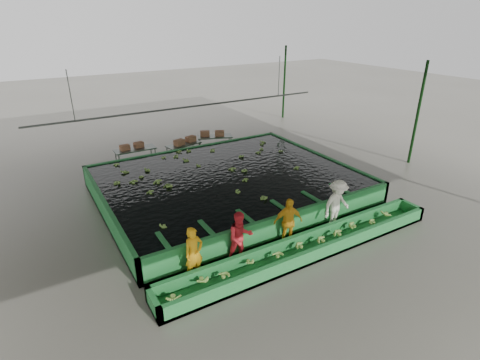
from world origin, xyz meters
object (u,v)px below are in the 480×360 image
worker_d (337,204)px  packing_table_right (215,143)px  flotation_tank (228,184)px  packing_table_mid (184,151)px  worker_a (194,253)px  worker_c (288,222)px  worker_b (240,237)px  packing_table_left (136,157)px  sorting_trough (307,248)px  box_stack_mid (185,143)px  box_stack_left (132,149)px  box_stack_right (212,136)px

worker_d → packing_table_right: worker_d is taller
flotation_tank → packing_table_mid: size_ratio=5.54×
worker_a → flotation_tank: bearing=41.8°
worker_a → worker_c: bearing=-9.4°
worker_b → packing_table_right: (3.97, 9.42, -0.40)m
worker_b → packing_table_left: bearing=101.1°
worker_a → packing_table_mid: 9.76m
sorting_trough → worker_a: 3.59m
flotation_tank → worker_a: 5.52m
worker_a → box_stack_mid: worker_a is taller
sorting_trough → packing_table_left: bearing=103.0°
packing_table_mid → worker_c: bearing=-91.5°
worker_d → packing_table_right: (0.10, 9.42, -0.47)m
box_stack_mid → sorting_trough: bearing=-91.0°
packing_table_right → box_stack_left: box_stack_left is taller
flotation_tank → worker_a: worker_a is taller
sorting_trough → worker_b: size_ratio=6.06×
worker_c → packing_table_left: size_ratio=0.84×
worker_d → box_stack_left: worker_d is taller
flotation_tank → worker_c: (-0.17, -4.30, 0.37)m
sorting_trough → box_stack_left: bearing=103.5°
box_stack_right → box_stack_left: bearing=-180.0°
sorting_trough → worker_d: bearing=22.5°
flotation_tank → packing_table_left: (-2.36, 5.10, -0.00)m
sorting_trough → box_stack_mid: box_stack_mid is taller
sorting_trough → box_stack_right: 10.49m
worker_a → worker_c: 3.28m
worker_c → box_stack_mid: bearing=103.8°
box_stack_right → flotation_tank: bearing=-110.2°
worker_a → box_stack_left: 9.54m
worker_c → packing_table_mid: 9.11m
packing_table_right → box_stack_left: 4.53m
worker_a → worker_b: size_ratio=0.96×
flotation_tank → worker_c: bearing=-92.3°
worker_d → packing_table_mid: (-1.87, 9.10, -0.49)m
worker_a → worker_d: 5.38m
box_stack_left → box_stack_mid: bearing=-7.3°
box_stack_right → packing_table_mid: bearing=-168.0°
packing_table_left → worker_c: bearing=-76.9°
worker_a → worker_d: bearing=-9.4°
packing_table_right → flotation_tank: bearing=-111.6°
worker_d → packing_table_mid: size_ratio=1.00×
worker_c → packing_table_mid: size_ratio=0.91×
worker_c → box_stack_mid: 9.15m
box_stack_left → sorting_trough: bearing=-76.5°
flotation_tank → packing_table_right: bearing=68.4°
packing_table_left → box_stack_right: bearing=1.2°
sorting_trough → packing_table_left: size_ratio=5.08×
worker_b → packing_table_left: worker_b is taller
box_stack_right → sorting_trough: bearing=-100.5°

